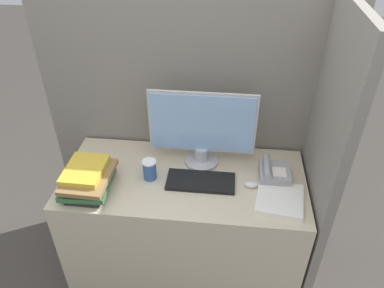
{
  "coord_description": "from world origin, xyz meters",
  "views": [
    {
      "loc": [
        0.21,
        -1.23,
        2.12
      ],
      "look_at": [
        0.04,
        0.35,
        0.97
      ],
      "focal_mm": 35.0,
      "sensor_mm": 36.0,
      "label": 1
    }
  ],
  "objects_px": {
    "monitor": "(202,130)",
    "desk_telephone": "(273,173)",
    "mouse": "(251,185)",
    "coffee_cup": "(150,170)",
    "keyboard": "(201,181)",
    "book_stack": "(88,179)"
  },
  "relations": [
    {
      "from": "monitor",
      "to": "desk_telephone",
      "type": "relative_size",
      "value": 3.25
    },
    {
      "from": "mouse",
      "to": "coffee_cup",
      "type": "relative_size",
      "value": 0.64
    },
    {
      "from": "mouse",
      "to": "keyboard",
      "type": "bearing_deg",
      "value": 179.12
    },
    {
      "from": "monitor",
      "to": "keyboard",
      "type": "height_order",
      "value": "monitor"
    },
    {
      "from": "coffee_cup",
      "to": "desk_telephone",
      "type": "relative_size",
      "value": 0.64
    },
    {
      "from": "coffee_cup",
      "to": "desk_telephone",
      "type": "height_order",
      "value": "coffee_cup"
    },
    {
      "from": "keyboard",
      "to": "mouse",
      "type": "distance_m",
      "value": 0.27
    },
    {
      "from": "keyboard",
      "to": "book_stack",
      "type": "bearing_deg",
      "value": -169.5
    },
    {
      "from": "mouse",
      "to": "book_stack",
      "type": "relative_size",
      "value": 0.23
    },
    {
      "from": "monitor",
      "to": "desk_telephone",
      "type": "bearing_deg",
      "value": -14.14
    },
    {
      "from": "monitor",
      "to": "keyboard",
      "type": "distance_m",
      "value": 0.28
    },
    {
      "from": "coffee_cup",
      "to": "book_stack",
      "type": "xyz_separation_m",
      "value": [
        -0.3,
        -0.12,
        0.01
      ]
    },
    {
      "from": "mouse",
      "to": "book_stack",
      "type": "xyz_separation_m",
      "value": [
        -0.85,
        -0.1,
        0.05
      ]
    },
    {
      "from": "monitor",
      "to": "book_stack",
      "type": "distance_m",
      "value": 0.66
    },
    {
      "from": "mouse",
      "to": "book_stack",
      "type": "distance_m",
      "value": 0.86
    },
    {
      "from": "keyboard",
      "to": "coffee_cup",
      "type": "bearing_deg",
      "value": 177.58
    },
    {
      "from": "keyboard",
      "to": "book_stack",
      "type": "relative_size",
      "value": 1.13
    },
    {
      "from": "keyboard",
      "to": "desk_telephone",
      "type": "height_order",
      "value": "desk_telephone"
    },
    {
      "from": "monitor",
      "to": "mouse",
      "type": "relative_size",
      "value": 7.91
    },
    {
      "from": "monitor",
      "to": "keyboard",
      "type": "bearing_deg",
      "value": -86.36
    },
    {
      "from": "mouse",
      "to": "desk_telephone",
      "type": "xyz_separation_m",
      "value": [
        0.12,
        0.08,
        0.02
      ]
    },
    {
      "from": "keyboard",
      "to": "coffee_cup",
      "type": "relative_size",
      "value": 3.2
    }
  ]
}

